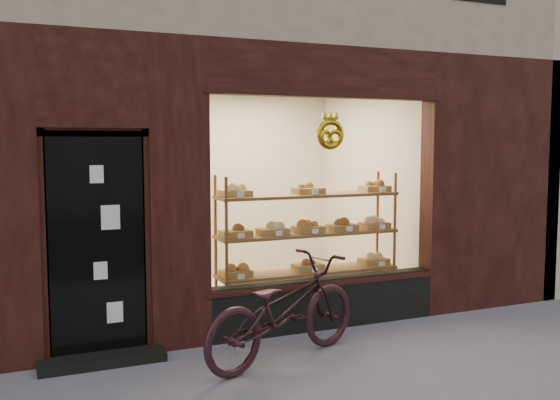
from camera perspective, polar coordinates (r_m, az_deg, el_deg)
name	(u,v)px	position (r m, az deg, el deg)	size (l,w,h in m)	color
display_shelf	(308,246)	(7.34, 2.59, -4.21)	(2.20, 0.45, 1.70)	brown
bicycle	(283,310)	(5.97, 0.30, -9.99)	(0.65, 1.87, 0.98)	black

